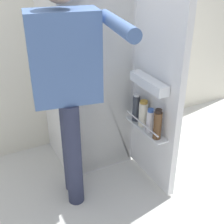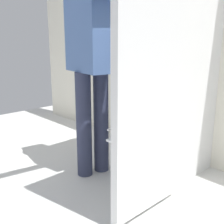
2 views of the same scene
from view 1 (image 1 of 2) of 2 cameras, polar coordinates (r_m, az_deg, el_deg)
ground_plane at (r=2.57m, az=0.61°, el=-13.78°), size 5.28×5.28×0.00m
kitchen_wall at (r=2.78m, az=-8.52°, el=19.78°), size 4.40×0.10×2.65m
refrigerator at (r=2.54m, az=-4.10°, el=7.71°), size 0.65×1.17×1.67m
person at (r=1.99m, az=-8.38°, el=6.74°), size 0.56×0.80×1.66m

